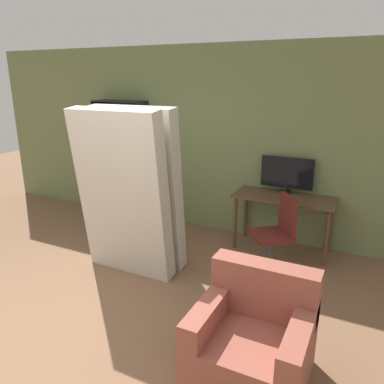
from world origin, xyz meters
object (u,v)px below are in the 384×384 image
at_px(bookshelf, 118,160).
at_px(mattress_far, 138,189).
at_px(mattress_near, 123,195).
at_px(armchair, 254,339).
at_px(monitor, 287,174).
at_px(office_chair, 275,241).

xyz_separation_m(bookshelf, mattress_far, (1.28, -1.31, 0.03)).
relative_size(bookshelf, mattress_near, 0.98).
bearing_deg(bookshelf, armchair, -38.57).
height_order(monitor, mattress_far, mattress_far).
xyz_separation_m(bookshelf, mattress_near, (1.28, -1.61, 0.03)).
bearing_deg(bookshelf, mattress_far, -45.51).
height_order(monitor, office_chair, monitor).
bearing_deg(monitor, mattress_far, -137.75).
distance_m(mattress_near, mattress_far, 0.30).
bearing_deg(office_chair, mattress_near, -151.40).
relative_size(office_chair, mattress_near, 0.48).
bearing_deg(mattress_far, monitor, 42.25).
xyz_separation_m(mattress_near, armchair, (1.83, -0.87, -0.66)).
relative_size(mattress_near, mattress_far, 1.00).
distance_m(mattress_far, armchair, 2.27).
distance_m(monitor, armchair, 2.63).
bearing_deg(armchair, mattress_near, 154.56).
bearing_deg(mattress_near, armchair, -25.44).
bearing_deg(bookshelf, monitor, 0.45).
relative_size(monitor, bookshelf, 0.37).
relative_size(office_chair, bookshelf, 0.49).
xyz_separation_m(office_chair, bookshelf, (-2.83, 0.77, 0.56)).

